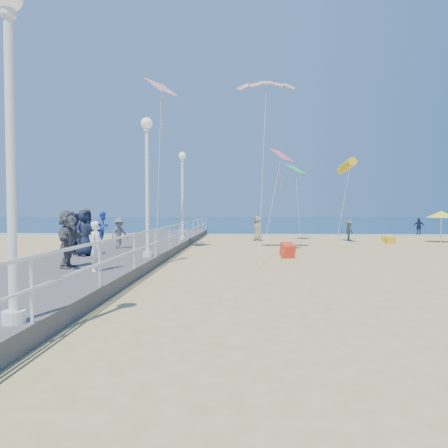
{
  "coord_description": "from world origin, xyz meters",
  "views": [
    {
      "loc": [
        -1.72,
        -15.12,
        2.2
      ],
      "look_at": [
        -2.5,
        2.0,
        1.6
      ],
      "focal_mm": 32.0,
      "sensor_mm": 36.0,
      "label": 1
    }
  ],
  "objects_px": {
    "beach_umbrella": "(441,214)",
    "beach_chair_right": "(386,239)",
    "lamp_post_mid": "(147,172)",
    "beach_walker_c": "(257,229)",
    "box_kite": "(287,252)",
    "spectator_7": "(78,231)",
    "spectator_4": "(85,233)",
    "woman_holding_toddler": "(97,246)",
    "spectator_5": "(68,239)",
    "beach_chair_left": "(390,240)",
    "beach_walker_a": "(350,230)",
    "lamp_post_near": "(10,116)",
    "spectator_0": "(75,237)",
    "spectator_2": "(120,233)",
    "toddler_held": "(103,227)",
    "spectator_1": "(87,231)",
    "lamp_post_far": "(182,186)",
    "beach_walker_b": "(419,227)"
  },
  "relations": [
    {
      "from": "beach_walker_b",
      "to": "spectator_4",
      "type": "bearing_deg",
      "value": 58.24
    },
    {
      "from": "toddler_held",
      "to": "beach_walker_b",
      "type": "bearing_deg",
      "value": -25.08
    },
    {
      "from": "spectator_0",
      "to": "spectator_7",
      "type": "distance_m",
      "value": 2.69
    },
    {
      "from": "lamp_post_near",
      "to": "spectator_7",
      "type": "distance_m",
      "value": 12.91
    },
    {
      "from": "beach_umbrella",
      "to": "spectator_1",
      "type": "bearing_deg",
      "value": -149.42
    },
    {
      "from": "spectator_2",
      "to": "beach_walker_c",
      "type": "relative_size",
      "value": 0.81
    },
    {
      "from": "lamp_post_mid",
      "to": "woman_holding_toddler",
      "type": "distance_m",
      "value": 4.47
    },
    {
      "from": "lamp_post_near",
      "to": "lamp_post_mid",
      "type": "relative_size",
      "value": 1.0
    },
    {
      "from": "beach_walker_c",
      "to": "box_kite",
      "type": "distance_m",
      "value": 10.23
    },
    {
      "from": "spectator_7",
      "to": "spectator_0",
      "type": "bearing_deg",
      "value": -157.26
    },
    {
      "from": "lamp_post_far",
      "to": "toddler_held",
      "type": "xyz_separation_m",
      "value": [
        -0.48,
        -12.48,
        -1.96
      ]
    },
    {
      "from": "beach_walker_b",
      "to": "beach_umbrella",
      "type": "xyz_separation_m",
      "value": [
        -2.05,
        -8.07,
        1.16
      ]
    },
    {
      "from": "lamp_post_mid",
      "to": "beach_walker_c",
      "type": "height_order",
      "value": "lamp_post_mid"
    },
    {
      "from": "spectator_5",
      "to": "spectator_7",
      "type": "xyz_separation_m",
      "value": [
        -2.22,
        6.02,
        -0.07
      ]
    },
    {
      "from": "beach_umbrella",
      "to": "beach_chair_right",
      "type": "distance_m",
      "value": 3.89
    },
    {
      "from": "lamp_post_far",
      "to": "beach_walker_b",
      "type": "height_order",
      "value": "lamp_post_far"
    },
    {
      "from": "spectator_1",
      "to": "spectator_4",
      "type": "height_order",
      "value": "spectator_1"
    },
    {
      "from": "lamp_post_mid",
      "to": "spectator_4",
      "type": "height_order",
      "value": "lamp_post_mid"
    },
    {
      "from": "beach_umbrella",
      "to": "lamp_post_near",
      "type": "bearing_deg",
      "value": -128.59
    },
    {
      "from": "beach_walker_a",
      "to": "beach_walker_c",
      "type": "xyz_separation_m",
      "value": [
        -6.64,
        -0.63,
        0.15
      ]
    },
    {
      "from": "spectator_4",
      "to": "beach_chair_left",
      "type": "relative_size",
      "value": 3.33
    },
    {
      "from": "woman_holding_toddler",
      "to": "spectator_5",
      "type": "distance_m",
      "value": 1.32
    },
    {
      "from": "box_kite",
      "to": "lamp_post_mid",
      "type": "bearing_deg",
      "value": -167.35
    },
    {
      "from": "spectator_4",
      "to": "woman_holding_toddler",
      "type": "bearing_deg",
      "value": -121.22
    },
    {
      "from": "woman_holding_toddler",
      "to": "spectator_4",
      "type": "height_order",
      "value": "spectator_4"
    },
    {
      "from": "toddler_held",
      "to": "beach_walker_c",
      "type": "relative_size",
      "value": 0.51
    },
    {
      "from": "lamp_post_near",
      "to": "beach_chair_right",
      "type": "distance_m",
      "value": 25.88
    },
    {
      "from": "lamp_post_far",
      "to": "box_kite",
      "type": "distance_m",
      "value": 8.84
    },
    {
      "from": "box_kite",
      "to": "beach_umbrella",
      "type": "bearing_deg",
      "value": 22.95
    },
    {
      "from": "woman_holding_toddler",
      "to": "beach_chair_left",
      "type": "bearing_deg",
      "value": -28.37
    },
    {
      "from": "lamp_post_near",
      "to": "toddler_held",
      "type": "xyz_separation_m",
      "value": [
        -0.48,
        5.52,
        -1.96
      ]
    },
    {
      "from": "spectator_7",
      "to": "beach_umbrella",
      "type": "bearing_deg",
      "value": -64.02
    },
    {
      "from": "lamp_post_mid",
      "to": "spectator_5",
      "type": "bearing_deg",
      "value": -120.75
    },
    {
      "from": "woman_holding_toddler",
      "to": "spectator_7",
      "type": "height_order",
      "value": "spectator_7"
    },
    {
      "from": "lamp_post_near",
      "to": "spectator_5",
      "type": "xyz_separation_m",
      "value": [
        -1.78,
        6.01,
        -2.36
      ]
    },
    {
      "from": "spectator_1",
      "to": "beach_walker_a",
      "type": "distance_m",
      "value": 19.28
    },
    {
      "from": "spectator_4",
      "to": "beach_chair_left",
      "type": "xyz_separation_m",
      "value": [
        15.93,
        11.43,
        -1.12
      ]
    },
    {
      "from": "toddler_held",
      "to": "box_kite",
      "type": "bearing_deg",
      "value": -28.85
    },
    {
      "from": "beach_umbrella",
      "to": "lamp_post_far",
      "type": "bearing_deg",
      "value": -168.9
    },
    {
      "from": "spectator_5",
      "to": "beach_chair_right",
      "type": "distance_m",
      "value": 22.02
    },
    {
      "from": "lamp_post_far",
      "to": "spectator_0",
      "type": "bearing_deg",
      "value": -109.79
    },
    {
      "from": "beach_walker_c",
      "to": "beach_chair_right",
      "type": "height_order",
      "value": "beach_walker_c"
    },
    {
      "from": "spectator_2",
      "to": "woman_holding_toddler",
      "type": "bearing_deg",
      "value": -133.09
    },
    {
      "from": "beach_chair_right",
      "to": "spectator_5",
      "type": "bearing_deg",
      "value": -134.24
    },
    {
      "from": "lamp_post_mid",
      "to": "spectator_2",
      "type": "relative_size",
      "value": 3.71
    },
    {
      "from": "beach_walker_b",
      "to": "lamp_post_far",
      "type": "bearing_deg",
      "value": 46.02
    },
    {
      "from": "spectator_2",
      "to": "spectator_7",
      "type": "bearing_deg",
      "value": 131.54
    },
    {
      "from": "beach_walker_c",
      "to": "box_kite",
      "type": "xyz_separation_m",
      "value": [
        0.98,
        -10.16,
        -0.58
      ]
    },
    {
      "from": "lamp_post_far",
      "to": "beach_chair_right",
      "type": "relative_size",
      "value": 9.67
    },
    {
      "from": "beach_chair_left",
      "to": "beach_walker_a",
      "type": "bearing_deg",
      "value": 131.47
    }
  ]
}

